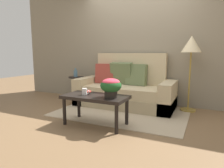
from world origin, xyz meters
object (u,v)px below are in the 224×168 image
object	(u,v)px
side_table	(76,84)
floor_lamp	(191,49)
potted_plant	(111,86)
coffee_mug	(85,92)
table_vase	(76,73)
snack_bowl	(87,92)
coffee_table	(95,99)
couch	(125,90)

from	to	relation	value
side_table	floor_lamp	distance (m)	2.72
potted_plant	coffee_mug	bearing A→B (deg)	179.96
coffee_mug	table_vase	bearing A→B (deg)	129.67
side_table	snack_bowl	xyz separation A→B (m)	(1.16, -1.33, 0.12)
potted_plant	table_vase	world-z (taller)	table_vase
floor_lamp	potted_plant	distance (m)	1.86
coffee_table	floor_lamp	size ratio (longest dim) A/B	0.70
coffee_mug	coffee_table	bearing A→B (deg)	10.24
side_table	table_vase	size ratio (longest dim) A/B	2.65
floor_lamp	table_vase	distance (m)	2.67
floor_lamp	coffee_mug	size ratio (longest dim) A/B	11.46
couch	coffee_mug	xyz separation A→B (m)	(-0.16, -1.34, 0.19)
coffee_table	snack_bowl	distance (m)	0.21
side_table	floor_lamp	world-z (taller)	floor_lamp
couch	table_vase	bearing A→B (deg)	176.52
potted_plant	snack_bowl	xyz separation A→B (m)	(-0.46, 0.09, -0.14)
table_vase	coffee_table	bearing A→B (deg)	-45.81
potted_plant	coffee_mug	xyz separation A→B (m)	(-0.46, 0.00, -0.12)
side_table	table_vase	xyz separation A→B (m)	(-0.02, 0.00, 0.26)
floor_lamp	table_vase	xyz separation A→B (m)	(-2.61, -0.06, -0.57)
side_table	couch	bearing A→B (deg)	-3.39
potted_plant	snack_bowl	world-z (taller)	potted_plant
coffee_table	table_vase	size ratio (longest dim) A/B	4.83
couch	snack_bowl	size ratio (longest dim) A/B	15.82
coffee_mug	snack_bowl	world-z (taller)	coffee_mug
floor_lamp	snack_bowl	xyz separation A→B (m)	(-1.44, -1.40, -0.70)
potted_plant	snack_bowl	size ratio (longest dim) A/B	2.40
coffee_mug	potted_plant	bearing A→B (deg)	-0.04
floor_lamp	coffee_mug	distance (m)	2.17
coffee_table	side_table	distance (m)	1.92
floor_lamp	couch	bearing A→B (deg)	-173.50
coffee_mug	floor_lamp	bearing A→B (deg)	46.03
side_table	potted_plant	bearing A→B (deg)	-41.22
coffee_mug	snack_bowl	distance (m)	0.09
coffee_table	floor_lamp	xyz separation A→B (m)	(1.26, 1.45, 0.80)
coffee_mug	couch	bearing A→B (deg)	83.31
couch	coffee_table	size ratio (longest dim) A/B	2.03
side_table	coffee_mug	xyz separation A→B (m)	(1.16, -1.42, 0.14)
couch	snack_bowl	bearing A→B (deg)	-97.37
side_table	potted_plant	world-z (taller)	potted_plant
side_table	table_vase	bearing A→B (deg)	169.78
coffee_table	snack_bowl	world-z (taller)	snack_bowl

